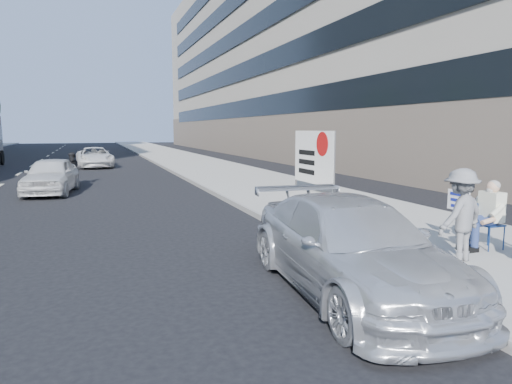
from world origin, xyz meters
name	(u,v)px	position (x,y,z in m)	size (l,w,h in m)	color
ground	(254,261)	(0.00, 0.00, 0.00)	(160.00, 160.00, 0.00)	black
near_sidewalk	(207,167)	(4.00, 20.00, 0.07)	(5.00, 120.00, 0.15)	#9A9790
near_building	(311,47)	(17.00, 32.00, 10.00)	(14.00, 70.00, 20.00)	#A2998B
seated_protester	(485,211)	(4.18, -1.19, 0.87)	(0.83, 1.12, 1.31)	navy
jogger	(461,215)	(3.14, -1.67, 0.95)	(1.03, 0.59, 1.60)	slate
protest_banner	(313,157)	(4.78, 7.06, 1.40)	(0.08, 3.06, 2.20)	#4C4C4C
parked_sedan	(351,247)	(0.80, -2.00, 0.69)	(1.93, 4.75, 1.38)	silver
white_sedan_near	(51,175)	(-4.20, 11.03, 0.68)	(1.60, 3.99, 1.36)	silver
white_sedan_far	(95,157)	(-2.56, 23.23, 0.64)	(2.11, 4.59, 1.27)	white
motorcycle	(74,171)	(-3.49, 13.47, 0.64)	(0.75, 2.05, 1.42)	black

